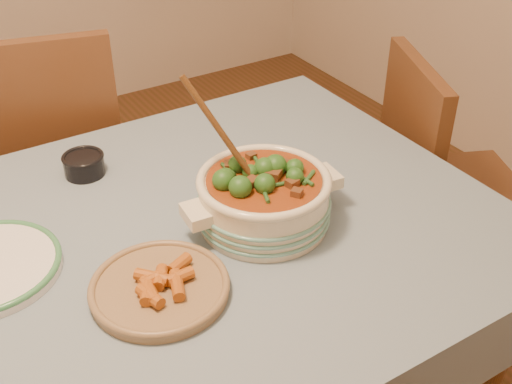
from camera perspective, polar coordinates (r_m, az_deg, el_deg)
dining_table at (r=1.42m, az=-11.28°, el=-8.25°), size 1.68×1.08×0.76m
stew_casserole at (r=1.38m, az=0.68°, el=-0.25°), size 0.37×0.30×0.34m
condiment_bowl at (r=1.63m, az=-15.06°, el=2.47°), size 0.13×0.13×0.05m
fried_plate at (r=1.25m, az=-8.58°, el=-8.24°), size 0.35×0.35×0.05m
chair_far at (r=2.13m, az=-18.09°, el=2.84°), size 0.56×0.56×0.99m
chair_right at (r=2.09m, az=15.79°, el=1.10°), size 0.56×0.56×0.91m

